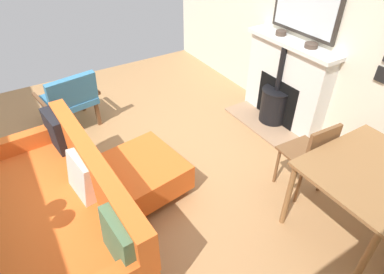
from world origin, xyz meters
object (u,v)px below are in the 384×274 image
at_px(sofa, 64,211).
at_px(dining_chair_near_fireplace, 311,153).
at_px(armchair_accent, 70,98).
at_px(fireplace, 283,88).
at_px(mantel_bowl_near, 281,33).
at_px(ottoman, 145,172).
at_px(mantel_bowl_far, 311,45).
at_px(dining_table, 370,178).

height_order(sofa, dining_chair_near_fireplace, same).
relative_size(sofa, armchair_accent, 2.52).
bearing_deg(fireplace, mantel_bowl_near, -99.33).
bearing_deg(fireplace, ottoman, 6.66).
relative_size(mantel_bowl_far, dining_chair_near_fireplace, 0.17).
xyz_separation_m(mantel_bowl_far, sofa, (2.97, 0.20, -0.77)).
bearing_deg(mantel_bowl_near, sofa, 12.82).
height_order(mantel_bowl_far, dining_table, mantel_bowl_far).
bearing_deg(armchair_accent, mantel_bowl_near, 156.79).
relative_size(mantel_bowl_near, dining_table, 0.13).
xyz_separation_m(mantel_bowl_near, dining_chair_near_fireplace, (0.78, 1.35, -0.62)).
height_order(ottoman, dining_table, dining_table).
bearing_deg(dining_chair_near_fireplace, mantel_bowl_near, -119.91).
distance_m(fireplace, ottoman, 2.12).
bearing_deg(mantel_bowl_far, ottoman, -0.35).
bearing_deg(dining_table, fireplace, -113.39).
xyz_separation_m(sofa, armchair_accent, (-0.53, -1.72, 0.09)).
height_order(dining_table, dining_chair_near_fireplace, dining_chair_near_fireplace).
distance_m(sofa, dining_table, 2.54).
xyz_separation_m(mantel_bowl_far, dining_chair_near_fireplace, (0.78, 0.87, -0.62)).
bearing_deg(ottoman, armchair_accent, -78.40).
distance_m(mantel_bowl_near, dining_table, 2.12).
xyz_separation_m(mantel_bowl_near, mantel_bowl_far, (0.00, 0.48, -0.00)).
distance_m(mantel_bowl_near, dining_chair_near_fireplace, 1.67).
relative_size(ottoman, armchair_accent, 1.08).
distance_m(fireplace, mantel_bowl_near, 0.68).
relative_size(mantel_bowl_near, armchair_accent, 0.17).
height_order(ottoman, armchair_accent, armchair_accent).
distance_m(mantel_bowl_far, dining_table, 1.71).
height_order(mantel_bowl_near, dining_chair_near_fireplace, mantel_bowl_near).
bearing_deg(mantel_bowl_near, fireplace, 80.67).
height_order(fireplace, dining_table, fireplace).
height_order(sofa, ottoman, sofa).
bearing_deg(fireplace, armchair_accent, -27.73).
distance_m(fireplace, dining_chair_near_fireplace, 1.35).
bearing_deg(ottoman, fireplace, -173.34).
relative_size(mantel_bowl_near, sofa, 0.07).
bearing_deg(armchair_accent, dining_chair_near_fireplace, 124.79).
height_order(mantel_bowl_near, sofa, mantel_bowl_near).
relative_size(sofa, dining_chair_near_fireplace, 2.34).
bearing_deg(fireplace, sofa, 8.87).
xyz_separation_m(sofa, dining_table, (-2.20, 1.24, 0.29)).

